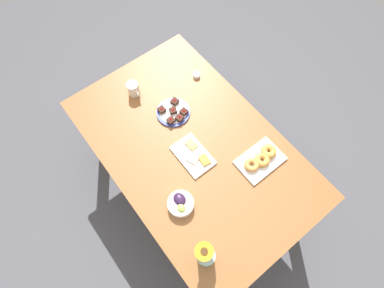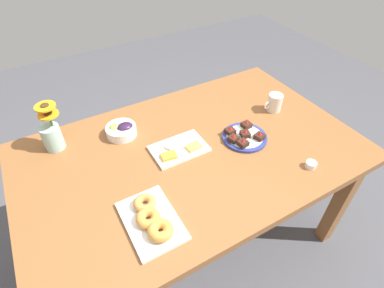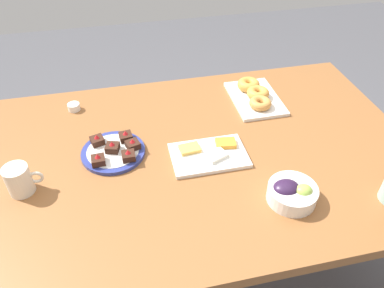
# 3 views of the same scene
# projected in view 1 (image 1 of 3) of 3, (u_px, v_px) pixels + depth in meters

# --- Properties ---
(ground_plane) EXTENTS (6.00, 6.00, 0.00)m
(ground_plane) POSITION_uv_depth(u_px,v_px,m) (192.00, 183.00, 2.53)
(ground_plane) COLOR #4C4C51
(dining_table) EXTENTS (1.60, 1.00, 0.74)m
(dining_table) POSITION_uv_depth(u_px,v_px,m) (192.00, 152.00, 1.94)
(dining_table) COLOR brown
(dining_table) RESTS_ON ground_plane
(coffee_mug) EXTENTS (0.11, 0.08, 0.10)m
(coffee_mug) POSITION_uv_depth(u_px,v_px,m) (133.00, 89.00, 1.99)
(coffee_mug) COLOR silver
(coffee_mug) RESTS_ON dining_table
(grape_bowl) EXTENTS (0.15, 0.15, 0.07)m
(grape_bowl) POSITION_uv_depth(u_px,v_px,m) (181.00, 203.00, 1.68)
(grape_bowl) COLOR white
(grape_bowl) RESTS_ON dining_table
(cheese_platter) EXTENTS (0.26, 0.17, 0.03)m
(cheese_platter) POSITION_uv_depth(u_px,v_px,m) (193.00, 155.00, 1.83)
(cheese_platter) COLOR white
(cheese_platter) RESTS_ON dining_table
(croissant_platter) EXTENTS (0.19, 0.28, 0.05)m
(croissant_platter) POSITION_uv_depth(u_px,v_px,m) (261.00, 159.00, 1.80)
(croissant_platter) COLOR white
(croissant_platter) RESTS_ON dining_table
(jam_cup_honey) EXTENTS (0.05, 0.05, 0.03)m
(jam_cup_honey) POSITION_uv_depth(u_px,v_px,m) (197.00, 75.00, 2.08)
(jam_cup_honey) COLOR white
(jam_cup_honey) RESTS_ON dining_table
(dessert_plate) EXTENTS (0.22, 0.22, 0.05)m
(dessert_plate) POSITION_uv_depth(u_px,v_px,m) (173.00, 112.00, 1.95)
(dessert_plate) COLOR navy
(dessert_plate) RESTS_ON dining_table
(flower_vase) EXTENTS (0.11, 0.10, 0.24)m
(flower_vase) POSITION_uv_depth(u_px,v_px,m) (206.00, 256.00, 1.52)
(flower_vase) COLOR #99C1B7
(flower_vase) RESTS_ON dining_table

